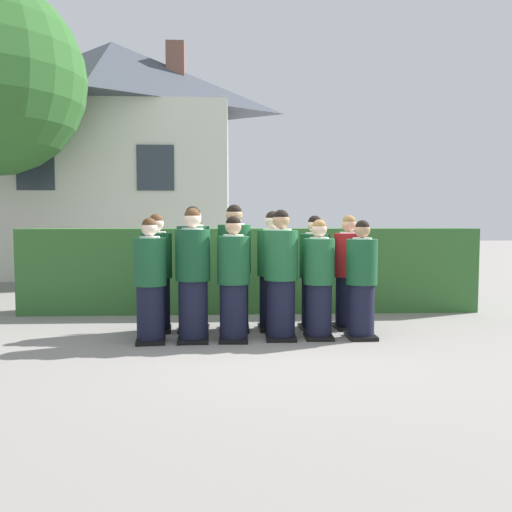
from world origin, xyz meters
The scene contains 15 objects.
ground_plane centered at (0.00, 0.00, 0.00)m, with size 60.00×60.00×0.00m, color gray.
student_front_row_0 centered at (-1.33, -0.07, 0.74)m, with size 0.41×0.51×1.55m.
student_front_row_1 centered at (-0.81, -0.03, 0.80)m, with size 0.44×0.49×1.67m.
student_front_row_2 centered at (-0.30, -0.03, 0.75)m, with size 0.41×0.50×1.58m.
student_front_row_3 centered at (0.31, 0.04, 0.79)m, with size 0.43×0.53×1.66m.
student_front_row_4 centered at (0.80, 0.05, 0.73)m, with size 0.40×0.49×1.53m.
student_front_row_5 centered at (1.35, 0.03, 0.72)m, with size 0.40×0.44×1.52m.
student_rear_row_0 centered at (-1.34, 0.57, 0.76)m, with size 0.42×0.52×1.61m.
student_rear_row_1 centered at (-0.84, 0.58, 0.82)m, with size 0.45×0.54×1.71m.
student_rear_row_2 centered at (-0.28, 0.60, 0.83)m, with size 0.45×0.54×1.74m.
student_rear_row_3 centered at (0.25, 0.61, 0.78)m, with size 0.43×0.52×1.65m.
student_rear_row_4 centered at (0.83, 0.60, 0.75)m, with size 0.41×0.49×1.59m.
student_in_red_blazer centered at (1.31, 0.65, 0.76)m, with size 0.41×0.49×1.59m.
hedge centered at (0.00, 2.13, 0.69)m, with size 7.45×0.70×1.38m.
school_building_main centered at (-3.58, 8.40, 3.28)m, with size 6.74×4.20×6.38m.
Camera 1 is at (-0.33, -6.66, 1.54)m, focal length 37.20 mm.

